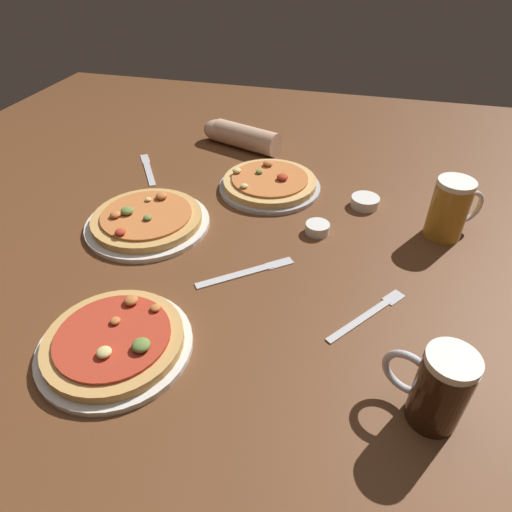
% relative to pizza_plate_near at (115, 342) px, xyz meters
% --- Properties ---
extents(ground_plane, '(2.40, 2.40, 0.03)m').
position_rel_pizza_plate_near_xyz_m(ground_plane, '(0.18, 0.30, -0.03)').
color(ground_plane, brown).
extents(pizza_plate_near, '(0.27, 0.27, 0.05)m').
position_rel_pizza_plate_near_xyz_m(pizza_plate_near, '(0.00, 0.00, 0.00)').
color(pizza_plate_near, silver).
rests_on(pizza_plate_near, ground_plane).
extents(pizza_plate_far, '(0.28, 0.28, 0.05)m').
position_rel_pizza_plate_near_xyz_m(pizza_plate_far, '(0.13, 0.62, 0.00)').
color(pizza_plate_far, '#B2B2B7').
rests_on(pizza_plate_far, ground_plane).
extents(pizza_plate_side, '(0.30, 0.30, 0.05)m').
position_rel_pizza_plate_near_xyz_m(pizza_plate_side, '(-0.12, 0.37, -0.00)').
color(pizza_plate_side, silver).
rests_on(pizza_plate_side, ground_plane).
extents(beer_mug_dark, '(0.12, 0.08, 0.14)m').
position_rel_pizza_plate_near_xyz_m(beer_mug_dark, '(0.53, 0.00, 0.05)').
color(beer_mug_dark, black).
rests_on(beer_mug_dark, ground_plane).
extents(beer_mug_amber, '(0.13, 0.10, 0.15)m').
position_rel_pizza_plate_near_xyz_m(beer_mug_amber, '(0.58, 0.51, 0.06)').
color(beer_mug_amber, '#B27A23').
rests_on(beer_mug_amber, ground_plane).
extents(ramekin_sauce, '(0.06, 0.06, 0.03)m').
position_rel_pizza_plate_near_xyz_m(ramekin_sauce, '(0.29, 0.45, -0.00)').
color(ramekin_sauce, white).
rests_on(ramekin_sauce, ground_plane).
extents(ramekin_butter, '(0.07, 0.07, 0.03)m').
position_rel_pizza_plate_near_xyz_m(ramekin_butter, '(0.39, 0.60, -0.00)').
color(ramekin_butter, white).
rests_on(ramekin_butter, ground_plane).
extents(fork_left, '(0.14, 0.18, 0.01)m').
position_rel_pizza_plate_near_xyz_m(fork_left, '(0.43, 0.20, -0.01)').
color(fork_left, silver).
rests_on(fork_left, ground_plane).
extents(knife_right, '(0.13, 0.19, 0.01)m').
position_rel_pizza_plate_near_xyz_m(knife_right, '(-0.25, 0.65, -0.01)').
color(knife_right, silver).
rests_on(knife_right, ground_plane).
extents(knife_spare, '(0.19, 0.15, 0.01)m').
position_rel_pizza_plate_near_xyz_m(knife_spare, '(0.17, 0.26, -0.01)').
color(knife_spare, silver).
rests_on(knife_spare, ground_plane).
extents(diner_arm, '(0.27, 0.15, 0.07)m').
position_rel_pizza_plate_near_xyz_m(diner_arm, '(-0.03, 0.88, 0.02)').
color(diner_arm, tan).
rests_on(diner_arm, ground_plane).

